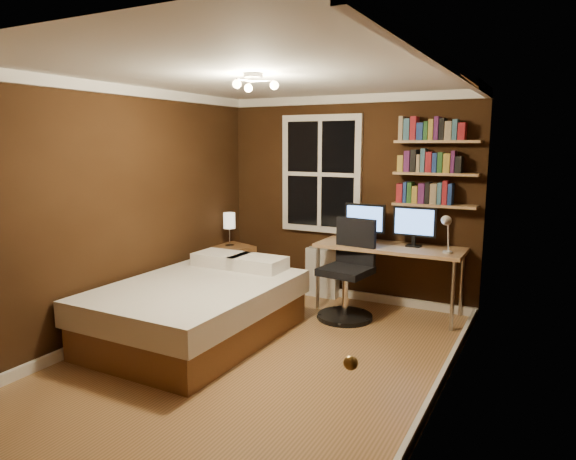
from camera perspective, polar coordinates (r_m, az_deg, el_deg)
The scene contains 24 objects.
floor at distance 4.85m, azimuth -2.92°, elevation -13.88°, with size 4.20×4.20×0.00m, color brown.
wall_back at distance 6.38m, azimuth 6.65°, elevation 3.41°, with size 3.20×0.04×2.50m, color black.
wall_left at distance 5.49m, azimuth -17.57°, elevation 2.02°, with size 0.04×4.20×2.50m, color black.
wall_right at distance 3.94m, azimuth 17.37°, elevation -0.83°, with size 0.04×4.20×2.50m, color black.
ceiling at distance 4.48m, azimuth -3.20°, elevation 16.86°, with size 3.20×4.20×0.02m, color white.
window at distance 6.46m, azimuth 3.68°, elevation 6.21°, with size 1.06×0.06×1.46m, color white.
door at distance 2.54m, azimuth 10.31°, elevation -11.54°, with size 0.03×0.82×2.05m, color black, non-canonical shape.
door_knob at distance 2.30m, azimuth 6.98°, elevation -14.46°, with size 0.06×0.06×0.06m, color #B38B42.
ceiling_fixture at distance 4.39m, azimuth -3.89°, elevation 15.70°, with size 0.44×0.44×0.18m, color beige, non-canonical shape.
bookshelf_lower at distance 5.96m, azimuth 15.97°, elevation 2.67°, with size 0.92×0.22×0.03m, color #A87E51.
books_row_lower at distance 5.95m, azimuth 16.02°, elevation 3.91°, with size 0.60×0.16×0.23m, color maroon, non-canonical shape.
bookshelf_middle at distance 5.93m, azimuth 16.12°, elevation 6.03°, with size 0.92×0.22×0.03m, color #A87E51.
books_row_middle at distance 5.93m, azimuth 16.18°, elevation 7.28°, with size 0.66×0.16×0.23m, color navy, non-canonical shape.
bookshelf_upper at distance 5.92m, azimuth 16.28°, elevation 9.41°, with size 0.92×0.22×0.03m, color #A87E51.
books_row_upper at distance 5.92m, azimuth 16.34°, elevation 10.66°, with size 0.66×0.16×0.23m, color #255726, non-canonical shape.
bed at distance 5.26m, azimuth -9.97°, elevation -8.61°, with size 1.51×2.09×0.70m.
nightstand at distance 6.75m, azimuth -6.44°, elevation -4.36°, with size 0.49×0.49×0.62m, color brown.
bedside_lamp at distance 6.64m, azimuth -6.53°, elevation 0.05°, with size 0.15×0.15×0.43m, color beige, non-canonical shape.
radiator at distance 6.55m, azimuth 3.84°, elevation -4.73°, with size 0.41×0.15×0.62m, color silver.
desk at distance 5.95m, azimuth 11.19°, elevation -2.29°, with size 1.65×0.62×0.78m.
monitor_left at distance 6.07m, azimuth 8.52°, elevation 0.78°, with size 0.48×0.12×0.45m, color black, non-canonical shape.
monitor_right at distance 5.91m, azimuth 13.85°, elevation 0.36°, with size 0.48×0.12×0.45m, color black, non-canonical shape.
desk_lamp at distance 5.58m, azimuth 17.25°, elevation -0.40°, with size 0.14×0.32×0.44m, color silver, non-canonical shape.
office_chair at distance 5.76m, azimuth 6.68°, elevation -5.52°, with size 0.61×0.61×1.11m.
Camera 1 is at (2.28, -3.82, 1.94)m, focal length 32.00 mm.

